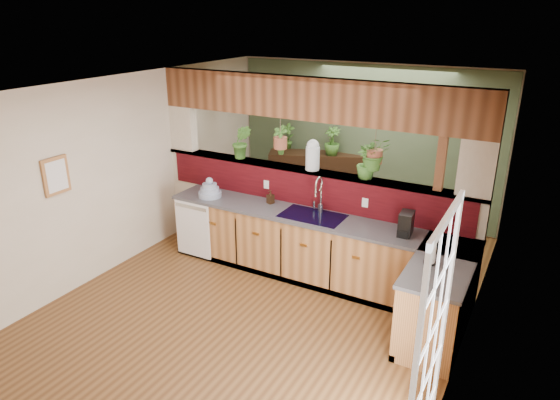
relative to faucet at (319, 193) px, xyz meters
The scene contains 28 objects.
ground 1.65m from the faucet, 103.37° to the right, with size 4.60×7.00×0.01m, color brown.
ceiling 1.84m from the faucet, 103.37° to the right, with size 4.60×7.00×0.01m, color brown.
wall_back 2.39m from the faucet, 96.45° to the left, with size 4.60×0.02×2.60m, color beige.
wall_left 2.81m from the faucet, 156.30° to the right, with size 0.02×7.00×2.60m, color beige.
wall_right 2.33m from the faucet, 29.02° to the right, with size 0.02×7.00×2.60m, color beige.
pass_through_partition 0.33m from the faucet, 137.28° to the left, with size 4.60×0.21×2.60m.
pass_through_ledge 0.40m from the faucet, 140.30° to the left, with size 4.60×0.21×0.04m, color brown.
header_beam 1.21m from the faucet, 140.30° to the left, with size 4.60×0.15×0.55m, color brown.
sage_backwall 2.37m from the faucet, 96.50° to the left, with size 4.55×0.02×2.55m, color #485C3F.
countertop 0.95m from the faucet, 24.45° to the right, with size 4.14×1.52×0.90m.
dishwasher 1.94m from the faucet, 165.11° to the right, with size 0.58×0.03×0.82m.
navy_sink 0.38m from the faucet, 96.74° to the right, with size 0.82×0.50×0.18m.
french_door 3.15m from the faucet, 50.49° to the right, with size 0.06×1.02×2.16m, color white.
framed_print 3.21m from the faucet, 142.81° to the right, with size 0.04×0.35×0.45m.
faucet is the anchor object (origin of this frame).
dish_stack 1.62m from the faucet, behind, with size 0.33×0.33×0.29m.
soap_dispenser 0.74m from the faucet, behind, with size 0.08×0.08×0.18m, color #3C2715.
coffee_maker 1.20m from the faucet, ahead, with size 0.15×0.25×0.28m.
paper_towel 1.77m from the faucet, 24.22° to the right, with size 0.12×0.12×0.27m.
glass_jar 0.53m from the faucet, 133.57° to the left, with size 0.19×0.19×0.41m.
ledge_plant_left 1.42m from the faucet, behind, with size 0.27×0.22×0.49m, color #366723.
ledge_plant_right 0.72m from the faucet, 22.76° to the left, with size 0.24×0.24×0.42m, color #366723.
hanging_plant_a 1.01m from the faucet, 162.34° to the left, with size 0.21×0.18×0.51m.
hanging_plant_b 1.00m from the faucet, 19.48° to the left, with size 0.49×0.46×0.55m.
shelving_console 2.45m from the faucet, 115.62° to the left, with size 1.66×0.44×1.11m, color black.
shelf_plant_a 2.66m from the faucet, 127.03° to the left, with size 0.24×0.16×0.46m, color #366723.
shelf_plant_b 2.25m from the faucet, 109.36° to the left, with size 0.27×0.27×0.48m, color #366723.
floor_plant 1.85m from the faucet, 63.22° to the left, with size 0.75×0.65×0.83m, color #366723.
Camera 1 is at (2.76, -4.41, 3.38)m, focal length 32.00 mm.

